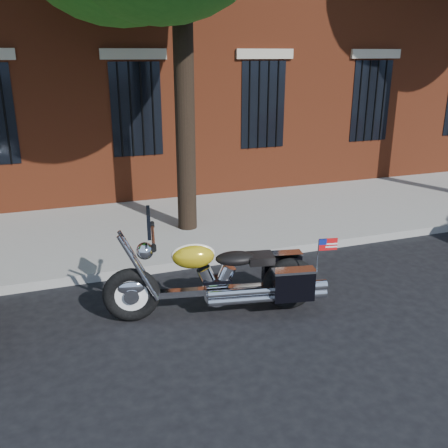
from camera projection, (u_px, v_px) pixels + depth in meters
name	position (u px, v px, depth m)	size (l,w,h in m)	color
ground	(209.00, 305.00, 7.02)	(120.00, 120.00, 0.00)	black
curb	(183.00, 264.00, 8.23)	(40.00, 0.16, 0.15)	gray
sidewalk	(159.00, 228.00, 9.91)	(40.00, 3.60, 0.15)	gray
motorcycle	(224.00, 280.00, 6.63)	(2.91, 1.20, 1.52)	black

